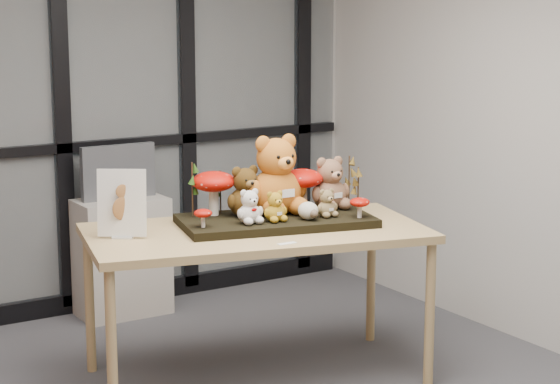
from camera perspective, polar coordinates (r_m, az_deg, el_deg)
room_shell at (r=3.83m, az=-6.07°, el=6.70°), size 5.00×5.00×5.00m
display_table at (r=5.15m, az=-1.37°, el=-2.81°), size 1.86×1.24×0.80m
diorama_tray at (r=5.23m, az=-0.23°, el=-1.63°), size 1.07×0.71×0.04m
bear_pooh_yellow at (r=5.27m, az=-0.23°, el=1.23°), size 0.41×0.39×0.46m
bear_brown_medium at (r=5.24m, az=-1.98°, el=0.21°), size 0.26×0.25×0.29m
bear_tan_back at (r=5.41m, az=2.81°, el=0.67°), size 0.28×0.26×0.31m
bear_small_yellow at (r=5.11m, az=-0.29°, el=-0.72°), size 0.16×0.15×0.17m
bear_white_bow at (r=5.06m, az=-1.73°, el=-0.71°), size 0.17×0.16×0.19m
bear_beige_small at (r=5.22m, az=2.64°, el=-0.53°), size 0.15×0.14×0.16m
plush_cream_hedgehog at (r=5.15m, az=1.59°, el=-1.01°), size 0.09×0.09×0.10m
mushroom_back_left at (r=5.25m, az=-3.76°, el=0.05°), size 0.23×0.23×0.25m
mushroom_back_right at (r=5.38m, az=1.29°, el=0.26°), size 0.22×0.22×0.24m
mushroom_front_left at (r=4.99m, az=-4.35°, el=-1.43°), size 0.09×0.09×0.10m
mushroom_front_right at (r=5.21m, az=4.50°, el=-0.83°), size 0.10×0.10×0.11m
sprig_green_far_left at (r=5.21m, az=-4.95°, el=0.12°), size 0.05×0.05×0.29m
sprig_green_mid_left at (r=5.31m, az=-3.37°, el=0.01°), size 0.05×0.05×0.23m
sprig_dry_far_right at (r=5.45m, az=3.91°, el=0.59°), size 0.05×0.05×0.28m
sprig_dry_mid_right at (r=5.33m, az=4.42°, el=0.14°), size 0.05×0.05×0.24m
sprig_green_centre at (r=5.37m, az=-1.43°, el=-0.07°), size 0.05×0.05×0.18m
sign_holder at (r=4.98m, az=-8.88°, el=-0.77°), size 0.22×0.16×0.34m
label_card at (r=4.84m, az=0.39°, el=-2.91°), size 0.10×0.03×0.00m
cabinet at (r=6.39m, az=-8.88°, el=-3.63°), size 0.55×0.32×0.74m
monitor at (r=6.29m, az=-9.09°, el=1.13°), size 0.47×0.05×0.33m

